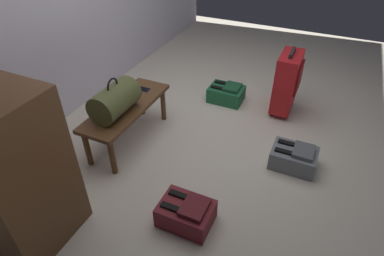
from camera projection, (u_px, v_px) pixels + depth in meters
ground_plane at (216, 131)px, 3.24m from camera, size 6.60×6.60×0.00m
bench at (127, 111)px, 2.94m from camera, size 1.00×0.36×0.39m
duffel_bag_olive at (115, 100)px, 2.72m from camera, size 0.44×0.26×0.34m
cell_phone at (143, 89)px, 3.13m from camera, size 0.07×0.14×0.01m
suitcase_upright_red at (287, 82)px, 3.33m from camera, size 0.41×0.23×0.70m
backpack_grey at (294, 157)px, 2.78m from camera, size 0.28×0.38×0.21m
backpack_maroon at (186, 213)px, 2.31m from camera, size 0.28×0.38×0.21m
backpack_green at (226, 93)px, 3.66m from camera, size 0.28×0.38×0.21m
side_cabinet at (18, 177)px, 1.96m from camera, size 0.56×0.44×1.10m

